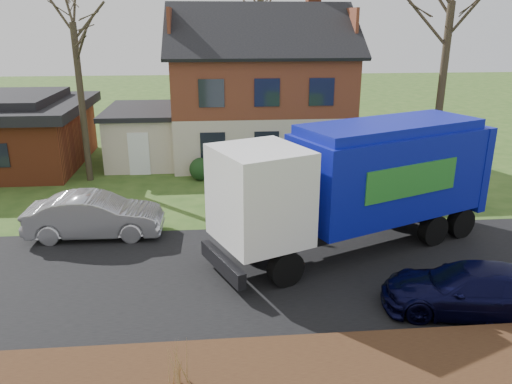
{
  "coord_description": "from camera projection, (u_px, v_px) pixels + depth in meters",
  "views": [
    {
      "loc": [
        -0.63,
        -13.24,
        7.13
      ],
      "look_at": [
        0.79,
        2.5,
        1.74
      ],
      "focal_mm": 35.0,
      "sensor_mm": 36.0,
      "label": 1
    }
  ],
  "objects": [
    {
      "name": "ground",
      "position": [
        237.0,
        275.0,
        14.84
      ],
      "size": [
        120.0,
        120.0,
        0.0
      ],
      "primitive_type": "plane",
      "color": "#2B4B19",
      "rests_on": "ground"
    },
    {
      "name": "road",
      "position": [
        237.0,
        275.0,
        14.84
      ],
      "size": [
        80.0,
        7.0,
        0.02
      ],
      "primitive_type": "cube",
      "color": "black",
      "rests_on": "ground"
    },
    {
      "name": "main_house",
      "position": [
        250.0,
        83.0,
        26.78
      ],
      "size": [
        12.95,
        8.95,
        9.26
      ],
      "color": "beige",
      "rests_on": "ground"
    },
    {
      "name": "garbage_truck",
      "position": [
        363.0,
        179.0,
        15.98
      ],
      "size": [
        9.85,
        6.16,
        4.12
      ],
      "rotation": [
        0.0,
        0.0,
        0.41
      ],
      "color": "black",
      "rests_on": "ground"
    },
    {
      "name": "silver_sedan",
      "position": [
        95.0,
        216.0,
        17.31
      ],
      "size": [
        4.65,
        1.69,
        1.52
      ],
      "primitive_type": "imported",
      "rotation": [
        0.0,
        0.0,
        1.55
      ],
      "color": "#A9ABB1",
      "rests_on": "ground"
    },
    {
      "name": "navy_wagon",
      "position": [
        471.0,
        290.0,
        12.75
      ],
      "size": [
        4.75,
        2.75,
        1.29
      ],
      "primitive_type": "imported",
      "rotation": [
        0.0,
        0.0,
        -1.79
      ],
      "color": "black",
      "rests_on": "ground"
    },
    {
      "name": "grass_clump_mid",
      "position": [
        178.0,
        363.0,
        9.73
      ],
      "size": [
        0.37,
        0.31,
        1.04
      ],
      "color": "#9B7444",
      "rests_on": "mulch_verge"
    }
  ]
}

